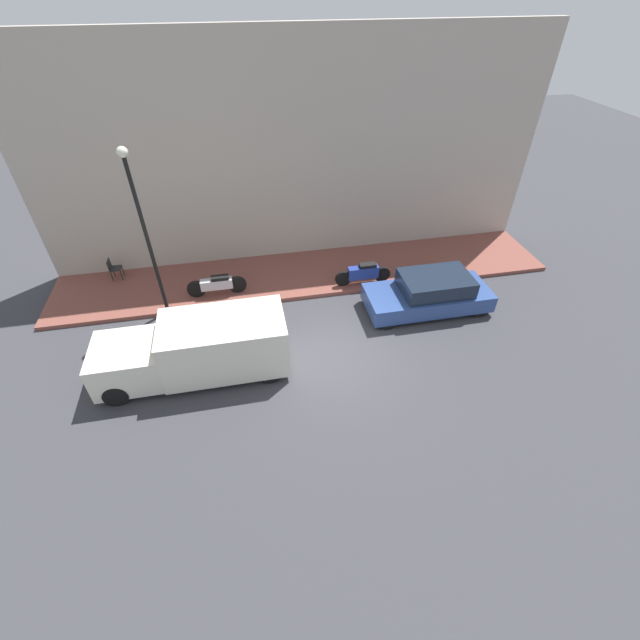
# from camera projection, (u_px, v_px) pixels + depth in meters

# --- Properties ---
(ground_plane) EXTENTS (60.00, 60.00, 0.00)m
(ground_plane) POSITION_uv_depth(u_px,v_px,m) (332.00, 356.00, 13.15)
(ground_plane) COLOR #38383D
(sidewalk) EXTENTS (3.09, 18.59, 0.15)m
(sidewalk) POSITION_uv_depth(u_px,v_px,m) (306.00, 273.00, 16.56)
(sidewalk) COLOR brown
(sidewalk) RESTS_ON ground_plane
(building_facade) EXTENTS (0.30, 18.59, 8.00)m
(building_facade) POSITION_uv_depth(u_px,v_px,m) (296.00, 156.00, 15.34)
(building_facade) COLOR #B2A899
(building_facade) RESTS_ON ground_plane
(parked_car) EXTENTS (1.75, 4.23, 1.31)m
(parked_car) POSITION_uv_depth(u_px,v_px,m) (429.00, 293.00, 14.60)
(parked_car) COLOR #2D4784
(parked_car) RESTS_ON ground_plane
(delivery_van) EXTENTS (1.84, 5.32, 1.78)m
(delivery_van) POSITION_uv_depth(u_px,v_px,m) (196.00, 349.00, 12.07)
(delivery_van) COLOR silver
(delivery_van) RESTS_ON ground_plane
(motorcycle_blue) EXTENTS (0.30, 2.09, 0.82)m
(motorcycle_blue) POSITION_uv_depth(u_px,v_px,m) (363.00, 273.00, 15.64)
(motorcycle_blue) COLOR navy
(motorcycle_blue) RESTS_ON sidewalk
(scooter_silver) EXTENTS (0.30, 2.08, 0.75)m
(scooter_silver) POSITION_uv_depth(u_px,v_px,m) (217.00, 284.00, 15.12)
(scooter_silver) COLOR #B7B7BF
(scooter_silver) RESTS_ON sidewalk
(streetlamp) EXTENTS (0.30, 0.30, 5.44)m
(streetlamp) POSITION_uv_depth(u_px,v_px,m) (142.00, 220.00, 12.62)
(streetlamp) COLOR black
(streetlamp) RESTS_ON sidewalk
(cafe_chair) EXTENTS (0.40, 0.40, 0.81)m
(cafe_chair) POSITION_uv_depth(u_px,v_px,m) (114.00, 268.00, 15.86)
(cafe_chair) COLOR #262626
(cafe_chair) RESTS_ON sidewalk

